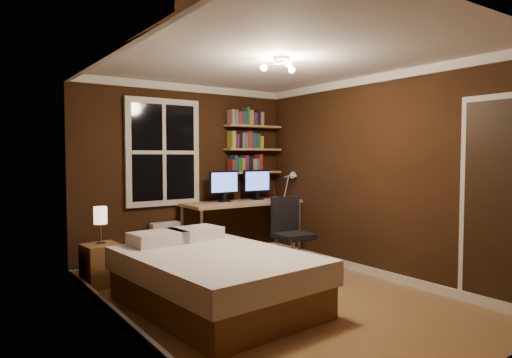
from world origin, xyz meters
TOP-DOWN VIEW (x-y plane):
  - floor at (0.00, 0.00)m, footprint 4.20×4.20m
  - wall_back at (0.00, 2.10)m, footprint 3.20×0.04m
  - wall_left at (-1.60, 0.00)m, footprint 0.04×4.20m
  - wall_right at (1.60, 0.00)m, footprint 0.04×4.20m
  - ceiling at (0.00, 0.00)m, footprint 3.20×4.20m
  - window at (-0.35, 2.06)m, footprint 1.06×0.06m
  - door at (1.59, -1.55)m, footprint 0.03×0.82m
  - ceiling_fixture at (0.00, -0.10)m, footprint 0.44×0.44m
  - bookshelf_lower at (1.08, 1.98)m, footprint 0.92×0.22m
  - books_row_lower at (1.08, 1.98)m, footprint 0.54×0.16m
  - bookshelf_middle at (1.08, 1.98)m, footprint 0.92×0.22m
  - books_row_middle at (1.08, 1.98)m, footprint 0.54×0.16m
  - bookshelf_upper at (1.08, 1.98)m, footprint 0.92×0.22m
  - books_row_upper at (1.08, 1.98)m, footprint 0.54×0.16m
  - bed at (-0.65, 0.14)m, footprint 1.62×2.13m
  - nightstand at (-1.35, 1.55)m, footprint 0.42×0.42m
  - bedside_lamp at (-1.35, 1.55)m, footprint 0.15×0.15m
  - radiator at (-0.37, 1.99)m, footprint 0.40×0.14m
  - desk at (0.74, 1.75)m, footprint 1.78×0.67m
  - monitor_left at (0.48, 1.84)m, footprint 0.47×0.12m
  - monitor_right at (1.05, 1.84)m, footprint 0.47×0.12m
  - desk_lamp at (1.49, 1.60)m, footprint 0.14×0.32m
  - office_chair at (0.84, 0.76)m, footprint 0.53×0.53m

SIDE VIEW (x-z plane):
  - floor at x=0.00m, z-range 0.00..0.00m
  - nightstand at x=-1.35m, z-range 0.00..0.48m
  - bed at x=-0.65m, z-range -0.05..0.64m
  - radiator at x=-0.37m, z-range 0.00..0.60m
  - office_chair at x=0.84m, z-range -0.12..0.85m
  - bedside_lamp at x=-1.35m, z-range 0.48..0.92m
  - desk at x=0.74m, z-range 0.36..1.21m
  - door at x=1.59m, z-range 0.00..2.05m
  - desk_lamp at x=1.49m, z-range 0.85..1.29m
  - monitor_left at x=0.48m, z-range 0.85..1.29m
  - monitor_right at x=1.05m, z-range 0.85..1.29m
  - wall_back at x=0.00m, z-range 0.00..2.50m
  - wall_left at x=-1.60m, z-range 0.00..2.50m
  - wall_right at x=1.60m, z-range 0.00..2.50m
  - bookshelf_lower at x=1.08m, z-range 1.24..1.26m
  - books_row_lower at x=1.08m, z-range 1.26..1.49m
  - window at x=-0.35m, z-range 0.82..2.28m
  - bookshelf_middle at x=1.08m, z-range 1.59..1.61m
  - books_row_middle at x=1.08m, z-range 1.61..1.84m
  - bookshelf_upper at x=1.08m, z-range 1.94..1.96m
  - books_row_upper at x=1.08m, z-range 1.96..2.20m
  - ceiling_fixture at x=0.00m, z-range 2.31..2.49m
  - ceiling at x=0.00m, z-range 2.49..2.51m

